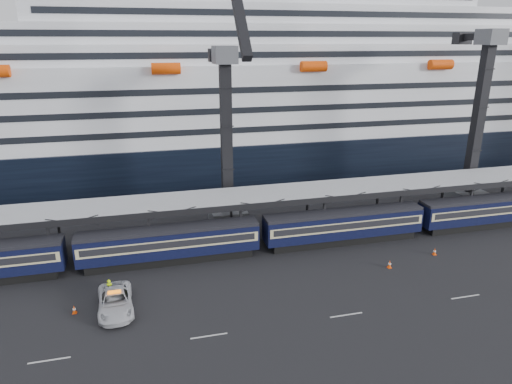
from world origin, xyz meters
TOP-DOWN VIEW (x-y plane):
  - ground at (0.00, 0.00)m, footprint 260.00×260.00m
  - train at (-4.65, 10.00)m, footprint 133.05×3.00m
  - canopy at (0.00, 14.00)m, footprint 130.00×6.25m
  - cruise_ship at (-1.08, 45.99)m, footprint 214.09×28.84m
  - crane_dark_near at (-20.00, 18.59)m, footprint 4.50×17.75m
  - crane_dark_mid at (15.00, 17.59)m, footprint 4.50×18.24m
  - pickup_truck at (-33.39, 1.67)m, footprint 3.30×6.50m
  - worker at (-33.99, 4.03)m, footprint 0.68×0.46m
  - traffic_cone_b at (-36.90, 2.10)m, footprint 0.38×0.38m
  - traffic_cone_c at (-5.93, 2.87)m, footprint 0.43×0.43m
  - traffic_cone_d at (0.48, 4.39)m, footprint 0.40×0.40m

SIDE VIEW (x-z plane):
  - ground at x=0.00m, z-range 0.00..0.00m
  - traffic_cone_b at x=-36.90m, z-range 0.00..0.75m
  - traffic_cone_d at x=0.48m, z-range -0.01..0.80m
  - traffic_cone_c at x=-5.93m, z-range -0.01..0.86m
  - pickup_truck at x=-33.39m, z-range 0.00..1.76m
  - worker at x=-33.99m, z-range 0.00..1.84m
  - train at x=-4.65m, z-range 0.18..4.23m
  - canopy at x=0.00m, z-range 2.49..8.01m
  - crane_dark_near at x=-20.00m, z-range -5.61..29.47m
  - cruise_ship at x=-1.08m, z-range -4.66..29.34m
  - crane_dark_mid at x=15.00m, z-range -6.46..33.18m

